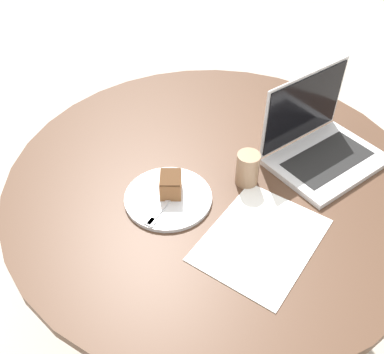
{
  "coord_description": "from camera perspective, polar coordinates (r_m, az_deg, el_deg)",
  "views": [
    {
      "loc": [
        0.98,
        -0.02,
        1.64
      ],
      "look_at": [
        0.05,
        -0.06,
        0.76
      ],
      "focal_mm": 42.0,
      "sensor_mm": 36.0,
      "label": 1
    }
  ],
  "objects": [
    {
      "name": "coffee_glass",
      "position": [
        1.29,
        7.07,
        1.05
      ],
      "size": [
        0.07,
        0.07,
        0.1
      ],
      "color": "#997556",
      "rests_on": "dining_table"
    },
    {
      "name": "paper_document",
      "position": [
        1.18,
        8.75,
        -7.87
      ],
      "size": [
        0.42,
        0.4,
        0.0
      ],
      "rotation": [
        0.0,
        0.0,
        -0.56
      ],
      "color": "white",
      "rests_on": "dining_table"
    },
    {
      "name": "laptop",
      "position": [
        1.43,
        16.01,
        3.79
      ],
      "size": [
        0.4,
        0.41,
        0.26
      ],
      "rotation": [
        0.0,
        0.0,
        5.4
      ],
      "color": "silver",
      "rests_on": "dining_table"
    },
    {
      "name": "fork",
      "position": [
        1.23,
        -3.91,
        -4.06
      ],
      "size": [
        0.16,
        0.09,
        0.0
      ],
      "rotation": [
        0.0,
        0.0,
        5.83
      ],
      "color": "silver",
      "rests_on": "plate"
    },
    {
      "name": "cake_slice",
      "position": [
        1.25,
        -2.73,
        -0.94
      ],
      "size": [
        0.08,
        0.06,
        0.06
      ],
      "rotation": [
        0.0,
        0.0,
        3.19
      ],
      "color": "brown",
      "rests_on": "plate"
    },
    {
      "name": "ground_plane",
      "position": [
        1.91,
        2.09,
        -15.85
      ],
      "size": [
        12.0,
        12.0,
        0.0
      ],
      "primitive_type": "plane",
      "color": "#B7AD9E"
    },
    {
      "name": "dining_table",
      "position": [
        1.42,
        2.7,
        -3.14
      ],
      "size": [
        1.24,
        1.24,
        0.72
      ],
      "color": "#4C3323",
      "rests_on": "ground_plane"
    },
    {
      "name": "plate",
      "position": [
        1.27,
        -3.04,
        -2.67
      ],
      "size": [
        0.25,
        0.25,
        0.01
      ],
      "color": "silver",
      "rests_on": "dining_table"
    }
  ]
}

